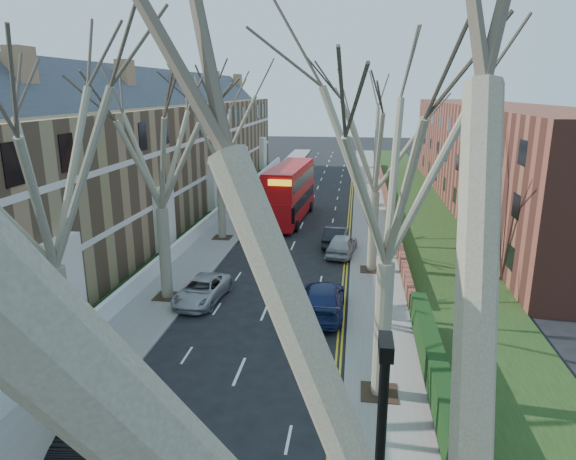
% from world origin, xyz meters
% --- Properties ---
extents(pavement_left, '(3.00, 102.00, 0.12)m').
position_xyz_m(pavement_left, '(-6.00, 39.00, 0.06)').
color(pavement_left, slate).
rests_on(pavement_left, ground).
extents(pavement_right, '(3.00, 102.00, 0.12)m').
position_xyz_m(pavement_right, '(6.00, 39.00, 0.06)').
color(pavement_right, slate).
rests_on(pavement_right, ground).
extents(terrace_left, '(9.70, 78.00, 13.60)m').
position_xyz_m(terrace_left, '(-13.65, 31.00, 5.53)').
color(terrace_left, '#95714C').
rests_on(terrace_left, ground).
extents(flats_right, '(13.97, 54.00, 10.00)m').
position_xyz_m(flats_right, '(17.46, 43.00, 4.98)').
color(flats_right, brown).
rests_on(flats_right, ground).
extents(front_wall_left, '(0.30, 78.00, 1.00)m').
position_xyz_m(front_wall_left, '(-7.65, 31.00, 0.62)').
color(front_wall_left, white).
rests_on(front_wall_left, ground).
extents(grass_verge_right, '(6.00, 102.00, 0.06)m').
position_xyz_m(grass_verge_right, '(10.50, 39.00, 0.15)').
color(grass_verge_right, '#1B3212').
rests_on(grass_verge_right, ground).
extents(tree_left_mid, '(10.50, 10.50, 14.71)m').
position_xyz_m(tree_left_mid, '(-5.70, 6.00, 9.56)').
color(tree_left_mid, '#726951').
rests_on(tree_left_mid, ground).
extents(tree_left_far, '(10.15, 10.15, 14.22)m').
position_xyz_m(tree_left_far, '(-5.70, 16.00, 9.24)').
color(tree_left_far, '#726951').
rests_on(tree_left_far, ground).
extents(tree_left_dist, '(10.50, 10.50, 14.71)m').
position_xyz_m(tree_left_dist, '(-5.70, 28.00, 9.56)').
color(tree_left_dist, '#726951').
rests_on(tree_left_dist, ground).
extents(tree_right_near, '(10.85, 10.85, 15.20)m').
position_xyz_m(tree_right_near, '(5.70, -6.00, 9.86)').
color(tree_right_near, '#726951').
rests_on(tree_right_near, ground).
extents(tree_right_mid, '(10.50, 10.50, 14.71)m').
position_xyz_m(tree_right_mid, '(5.70, 8.00, 9.56)').
color(tree_right_mid, '#726951').
rests_on(tree_right_mid, ground).
extents(tree_right_far, '(10.15, 10.15, 14.22)m').
position_xyz_m(tree_right_far, '(5.70, 22.00, 9.24)').
color(tree_right_far, '#726951').
rests_on(tree_right_far, ground).
extents(double_decker_bus, '(3.50, 11.74, 4.82)m').
position_xyz_m(double_decker_bus, '(-1.29, 34.74, 2.38)').
color(double_decker_bus, '#A30B0E').
rests_on(double_decker_bus, ground).
extents(car_left_mid, '(2.23, 4.82, 1.53)m').
position_xyz_m(car_left_mid, '(-3.70, 4.20, 0.77)').
color(car_left_mid, black).
rests_on(car_left_mid, ground).
extents(car_left_far, '(2.57, 4.82, 1.29)m').
position_xyz_m(car_left_far, '(-3.67, 15.94, 0.64)').
color(car_left_far, '#A2A2A7').
rests_on(car_left_far, ground).
extents(car_right_near, '(2.26, 5.49, 1.59)m').
position_xyz_m(car_right_near, '(3.04, 15.21, 0.79)').
color(car_right_near, navy).
rests_on(car_right_near, ground).
extents(car_right_mid, '(2.37, 4.64, 1.51)m').
position_xyz_m(car_right_mid, '(3.70, 25.29, 0.76)').
color(car_right_mid, '#9CA0A5').
rests_on(car_right_mid, ground).
extents(car_right_far, '(1.82, 4.49, 1.45)m').
position_xyz_m(car_right_far, '(3.14, 27.47, 0.72)').
color(car_right_far, black).
rests_on(car_right_far, ground).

